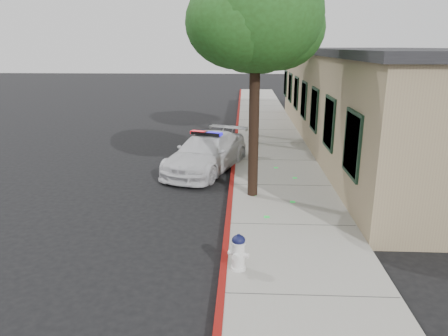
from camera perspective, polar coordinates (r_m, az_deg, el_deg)
ground at (r=10.34m, az=0.19°, el=-8.35°), size 120.00×120.00×0.00m
sidewalk at (r=13.14m, az=7.78°, el=-2.63°), size 3.20×60.00×0.15m
red_curb at (r=13.09m, az=1.05°, el=-2.53°), size 0.14×60.00×0.16m
clapboard_building at (r=19.55m, az=21.74°, el=8.80°), size 7.30×20.89×4.24m
police_car at (r=14.86m, az=-2.41°, el=2.11°), size 3.26×4.89×1.43m
fire_hydrant at (r=8.16m, az=1.99°, el=-11.46°), size 0.42×0.37×0.73m
street_tree_near at (r=11.48m, az=4.49°, el=19.64°), size 3.70×3.54×6.48m
street_tree_mid at (r=18.40m, az=4.15°, el=17.85°), size 3.23×3.37×6.17m
street_tree_far at (r=20.02m, az=4.06°, el=15.81°), size 3.00×2.80×5.30m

